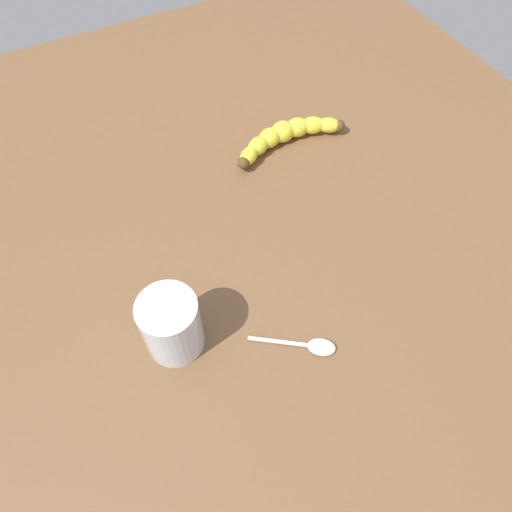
# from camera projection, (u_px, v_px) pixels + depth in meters

# --- Properties ---
(wooden_tabletop) EXTENTS (1.20, 1.20, 0.03)m
(wooden_tabletop) POSITION_uv_depth(u_px,v_px,m) (245.00, 221.00, 0.74)
(wooden_tabletop) COLOR brown
(wooden_tabletop) RESTS_ON ground
(banana) EXTENTS (0.21, 0.07, 0.04)m
(banana) POSITION_uv_depth(u_px,v_px,m) (286.00, 135.00, 0.80)
(banana) COLOR yellow
(banana) RESTS_ON wooden_tabletop
(smoothie_glass) EXTENTS (0.07, 0.07, 0.09)m
(smoothie_glass) POSITION_uv_depth(u_px,v_px,m) (171.00, 325.00, 0.57)
(smoothie_glass) COLOR silver
(smoothie_glass) RESTS_ON wooden_tabletop
(teaspoon) EXTENTS (0.10, 0.08, 0.01)m
(teaspoon) POSITION_uv_depth(u_px,v_px,m) (316.00, 346.00, 0.60)
(teaspoon) COLOR silver
(teaspoon) RESTS_ON wooden_tabletop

